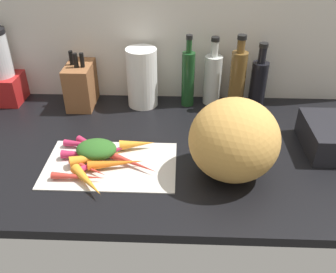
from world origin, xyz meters
The scene contains 24 objects.
ground_plane centered at (0.00, 0.00, -1.50)cm, with size 170.00×80.00×3.00cm, color black.
wall_back centered at (0.00, 38.50, 30.00)cm, with size 170.00×3.00×60.00cm, color silver.
cutting_board centered at (-11.64, -11.99, 0.40)cm, with size 41.34×25.37×0.80cm, color beige.
carrot_0 centered at (-19.65, -20.17, 1.89)cm, with size 2.19×2.19×16.37cm, color red.
carrot_1 centered at (-4.08, -3.21, 2.48)cm, with size 3.36×3.36×11.70cm, color orange.
carrot_2 centered at (-17.92, -15.74, 1.81)cm, with size 2.02×2.02×14.11cm, color red.
carrot_3 centered at (-21.08, -9.30, 2.20)cm, with size 2.79×2.79×13.44cm, color #B2264C.
carrot_4 centered at (-16.39, -22.64, 2.40)cm, with size 3.20×3.20×15.16cm, color orange.
carrot_5 centered at (-17.43, -14.90, 2.03)cm, with size 2.45×2.45×10.26cm, color #B2264C.
carrot_6 centered at (-4.45, -12.89, 1.92)cm, with size 2.25×2.25×17.71cm, color red.
carrot_7 centered at (-21.78, -3.42, 2.00)cm, with size 2.39×2.39×14.09cm, color #B2264C.
carrot_8 centered at (-9.40, -13.80, 2.31)cm, with size 3.01×3.01×17.28cm, color orange.
carrot_9 centered at (-11.15, -6.47, 2.10)cm, with size 2.60×2.60×13.21cm, color #B2264C.
carrot_10 centered at (-17.60, -5.08, 1.99)cm, with size 2.38×2.38×17.25cm, color #B2264C.
carrot_11 centered at (-16.06, -11.18, 2.56)cm, with size 3.52×3.52×16.69cm, color orange.
carrot_greens_pile centered at (-16.61, -8.29, 3.54)cm, with size 12.95×9.96×5.48cm, color #2D6023.
winter_squash centered at (25.79, -14.66, 12.44)cm, with size 26.43×25.30×24.88cm, color gold.
knife_block centered at (-29.76, 28.48, 8.75)cm, with size 10.00×16.74×22.64cm.
blender_appliance centered at (-62.13, 30.52, 12.93)cm, with size 14.00×14.00×30.05cm.
paper_towel_roll centered at (-5.25, 29.50, 11.76)cm, with size 11.99×11.99×23.52cm, color white.
bottle_0 centered at (12.90, 30.27, 11.83)cm, with size 5.10×5.10×28.83cm.
bottle_1 centered at (22.75, 32.34, 10.79)cm, with size 6.95×6.95×27.50cm.
bottle_2 centered at (31.97, 28.17, 12.57)cm, with size 6.20×6.20×29.72cm.
bottle_3 centered at (40.47, 29.27, 10.53)cm, with size 6.43×6.43×26.45cm.
Camera 1 is at (10.05, -102.74, 70.91)cm, focal length 38.90 mm.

